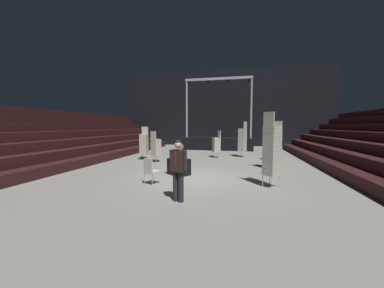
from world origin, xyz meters
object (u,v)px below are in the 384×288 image
object	(u,v)px
chair_stack_front_left	(242,139)
equipment_road_case	(179,167)
man_with_tie	(178,167)
chair_stack_mid_left	(144,143)
chair_stack_rear_left	(216,144)
chair_stack_mid_right	(156,147)
loose_chair_near_man	(151,170)
stage_riser	(219,142)
chair_stack_rear_right	(277,141)
chair_stack_mid_centre	(272,145)
chair_stack_front_right	(272,150)

from	to	relation	value
chair_stack_front_left	equipment_road_case	bearing A→B (deg)	-176.94
man_with_tie	equipment_road_case	world-z (taller)	man_with_tie
chair_stack_front_left	chair_stack_mid_left	xyz separation A→B (m)	(-5.99, -2.52, -0.17)
chair_stack_front_left	chair_stack_rear_left	distance (m)	1.84
chair_stack_front_left	equipment_road_case	size ratio (longest dim) A/B	2.66
chair_stack_mid_right	loose_chair_near_man	world-z (taller)	chair_stack_mid_right
chair_stack_rear_left	loose_chair_near_man	size ratio (longest dim) A/B	1.90
stage_riser	chair_stack_rear_left	bearing A→B (deg)	-85.99
stage_riser	chair_stack_front_left	world-z (taller)	stage_riser
chair_stack_mid_left	chair_stack_rear_right	xyz separation A→B (m)	(7.96, 1.04, 0.17)
chair_stack_rear_right	equipment_road_case	world-z (taller)	chair_stack_rear_right
stage_riser	chair_stack_mid_centre	size ratio (longest dim) A/B	2.67
chair_stack_mid_right	loose_chair_near_man	xyz separation A→B (m)	(1.67, -4.61, -0.37)
chair_stack_front_right	chair_stack_mid_right	distance (m)	7.09
equipment_road_case	loose_chair_near_man	bearing A→B (deg)	-107.84
chair_stack_front_right	man_with_tie	bearing A→B (deg)	-97.99
equipment_road_case	loose_chair_near_man	size ratio (longest dim) A/B	0.95
chair_stack_mid_left	equipment_road_case	xyz separation A→B (m)	(3.31, -3.64, -0.68)
chair_stack_front_left	chair_stack_front_right	bearing A→B (deg)	-146.16
stage_riser	chair_stack_rear_left	distance (m)	5.54
chair_stack_mid_centre	loose_chair_near_man	bearing A→B (deg)	-106.08
man_with_tie	stage_riser	bearing A→B (deg)	-69.82
chair_stack_rear_left	equipment_road_case	bearing A→B (deg)	141.10
chair_stack_rear_left	chair_stack_rear_right	size ratio (longest dim) A/B	0.75
chair_stack_mid_centre	stage_riser	bearing A→B (deg)	145.07
chair_stack_mid_right	chair_stack_mid_centre	distance (m)	6.34
chair_stack_rear_right	man_with_tie	bearing A→B (deg)	92.90
chair_stack_front_left	chair_stack_rear_right	distance (m)	2.47
stage_riser	equipment_road_case	xyz separation A→B (m)	(-0.62, -10.96, -0.30)
chair_stack_mid_centre	chair_stack_rear_right	world-z (taller)	chair_stack_rear_right
chair_stack_mid_right	chair_stack_rear_right	size ratio (longest dim) A/B	0.75
stage_riser	man_with_tie	bearing A→B (deg)	-88.84
man_with_tie	chair_stack_mid_left	world-z (taller)	chair_stack_mid_left
chair_stack_rear_left	equipment_road_case	world-z (taller)	chair_stack_rear_left
stage_riser	loose_chair_near_man	xyz separation A→B (m)	(-1.17, -12.67, -0.12)
man_with_tie	equipment_road_case	distance (m)	3.40
chair_stack_front_right	chair_stack_rear_right	world-z (taller)	chair_stack_front_right
chair_stack_front_right	equipment_road_case	size ratio (longest dim) A/B	2.84
chair_stack_front_right	chair_stack_mid_centre	size ratio (longest dim) A/B	1.11
equipment_road_case	loose_chair_near_man	xyz separation A→B (m)	(-0.55, -1.71, 0.19)
man_with_tie	equipment_road_case	xyz separation A→B (m)	(-0.91, 3.22, -0.62)
man_with_tie	loose_chair_near_man	world-z (taller)	man_with_tie
chair_stack_front_right	loose_chair_near_man	world-z (taller)	chair_stack_front_right
chair_stack_front_left	chair_stack_mid_right	world-z (taller)	chair_stack_front_left
stage_riser	chair_stack_mid_centre	world-z (taller)	stage_riser
chair_stack_front_left	chair_stack_mid_right	size ratio (longest dim) A/B	1.33
chair_stack_mid_left	chair_stack_rear_left	world-z (taller)	chair_stack_mid_left
stage_riser	chair_stack_mid_right	distance (m)	8.55
chair_stack_front_left	chair_stack_front_right	world-z (taller)	chair_stack_front_right
chair_stack_mid_centre	chair_stack_rear_left	xyz separation A→B (m)	(-3.06, 3.21, -0.25)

